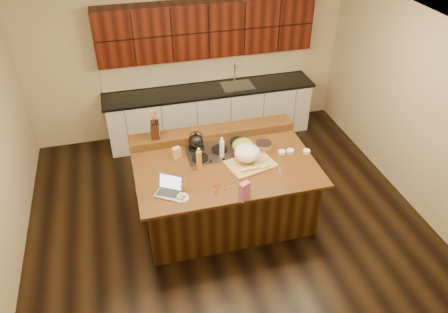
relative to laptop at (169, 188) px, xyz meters
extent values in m
cube|color=black|center=(0.81, 0.40, -0.98)|extent=(5.50, 5.00, 0.01)
cube|color=silver|center=(0.81, 0.40, 1.73)|extent=(5.50, 5.00, 0.01)
cube|color=#C4B089|center=(0.81, 2.90, 0.37)|extent=(5.50, 0.01, 2.70)
cube|color=#C4B089|center=(0.81, -2.11, 0.37)|extent=(5.50, 0.01, 2.70)
cube|color=#C4B089|center=(3.56, 0.40, 0.37)|extent=(0.01, 5.00, 2.70)
cube|color=black|center=(0.81, 0.40, -0.54)|extent=(2.22, 1.42, 0.88)
cube|color=black|center=(0.81, 0.40, -0.08)|extent=(2.40, 1.60, 0.04)
cube|color=black|center=(0.81, 1.10, 0.00)|extent=(2.40, 0.30, 0.12)
cube|color=gray|center=(0.81, 0.70, -0.05)|extent=(0.92, 0.52, 0.02)
cylinder|color=black|center=(0.51, 0.83, -0.03)|extent=(0.22, 0.22, 0.03)
cylinder|color=black|center=(1.11, 0.83, -0.03)|extent=(0.22, 0.22, 0.03)
cylinder|color=black|center=(0.51, 0.57, -0.03)|extent=(0.22, 0.22, 0.03)
cylinder|color=black|center=(1.11, 0.57, -0.03)|extent=(0.22, 0.22, 0.03)
cylinder|color=black|center=(0.81, 0.70, -0.03)|extent=(0.22, 0.22, 0.03)
cube|color=silver|center=(1.11, 2.57, -0.53)|extent=(3.60, 0.62, 0.90)
cube|color=black|center=(1.11, 2.57, -0.06)|extent=(3.70, 0.66, 0.04)
cube|color=gray|center=(1.61, 2.57, -0.04)|extent=(0.55, 0.42, 0.01)
cylinder|color=gray|center=(1.61, 2.75, 0.14)|extent=(0.02, 0.02, 0.36)
cube|color=black|center=(1.11, 2.72, 0.97)|extent=(3.60, 0.34, 0.90)
cube|color=#C4B089|center=(1.11, 2.88, 0.22)|extent=(3.60, 0.03, 0.50)
ellipsoid|color=black|center=(0.51, 0.83, 0.08)|extent=(0.26, 0.26, 0.19)
ellipsoid|color=olive|center=(1.11, 0.57, 0.07)|extent=(0.38, 0.38, 0.16)
cube|color=#B7B7BC|center=(-0.02, -0.04, -0.05)|extent=(0.37, 0.34, 0.01)
cube|color=black|center=(-0.02, -0.04, -0.04)|extent=(0.28, 0.24, 0.00)
cube|color=#B7B7BC|center=(0.03, 0.05, 0.06)|extent=(0.29, 0.21, 0.20)
cube|color=silver|center=(0.03, 0.04, 0.06)|extent=(0.26, 0.19, 0.17)
cylinder|color=gold|center=(0.45, 0.37, 0.08)|extent=(0.07, 0.07, 0.27)
cylinder|color=silver|center=(0.81, 0.56, 0.07)|extent=(0.08, 0.08, 0.25)
cube|color=tan|center=(1.13, 0.28, -0.04)|extent=(0.69, 0.58, 0.03)
ellipsoid|color=white|center=(1.11, 0.37, 0.08)|extent=(0.35, 0.35, 0.22)
cube|color=#EDD872|center=(1.02, 0.14, -0.01)|extent=(0.13, 0.04, 0.04)
cube|color=#EDD872|center=(1.15, 0.14, -0.01)|extent=(0.13, 0.04, 0.04)
cube|color=#EDD872|center=(1.28, 0.14, -0.01)|extent=(0.13, 0.04, 0.04)
cylinder|color=gray|center=(1.26, 0.26, -0.02)|extent=(0.23, 0.10, 0.01)
cylinder|color=white|center=(1.96, 0.35, -0.03)|extent=(0.11, 0.11, 0.04)
cylinder|color=white|center=(1.62, 0.42, -0.03)|extent=(0.11, 0.11, 0.04)
cylinder|color=white|center=(1.74, 0.42, -0.03)|extent=(0.11, 0.11, 0.04)
cylinder|color=#996B3F|center=(1.41, 0.58, -0.01)|extent=(0.27, 0.27, 0.09)
cone|color=silver|center=(1.46, 0.06, -0.02)|extent=(0.10, 0.10, 0.07)
cube|color=#C75D82|center=(0.85, -0.36, 0.07)|extent=(0.15, 0.13, 0.25)
cylinder|color=white|center=(0.12, -0.15, -0.05)|extent=(0.21, 0.21, 0.01)
cube|color=#D3954A|center=(0.21, 0.71, 0.02)|extent=(0.13, 0.11, 0.15)
cylinder|color=white|center=(-0.01, 1.10, 0.13)|extent=(0.12, 0.12, 0.14)
cube|color=black|center=(-0.01, 1.10, 0.18)|extent=(0.14, 0.20, 0.22)
ellipsoid|color=red|center=(0.61, -0.05, -0.05)|extent=(0.02, 0.02, 0.02)
ellipsoid|color=#198C26|center=(0.76, -0.11, -0.05)|extent=(0.02, 0.02, 0.02)
ellipsoid|color=red|center=(0.54, -0.19, -0.05)|extent=(0.02, 0.02, 0.02)
ellipsoid|color=#198C26|center=(0.86, -0.06, -0.05)|extent=(0.02, 0.02, 0.02)
ellipsoid|color=red|center=(0.55, -0.04, -0.05)|extent=(0.02, 0.02, 0.02)
ellipsoid|color=#198C26|center=(0.99, -0.21, -0.05)|extent=(0.02, 0.02, 0.02)
ellipsoid|color=red|center=(0.57, -0.10, -0.05)|extent=(0.02, 0.02, 0.02)
ellipsoid|color=#198C26|center=(0.85, -0.14, -0.05)|extent=(0.02, 0.02, 0.02)
ellipsoid|color=red|center=(0.67, -0.13, -0.05)|extent=(0.02, 0.02, 0.02)
camera|label=1|loc=(-0.40, -4.14, 3.37)|focal=35.00mm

